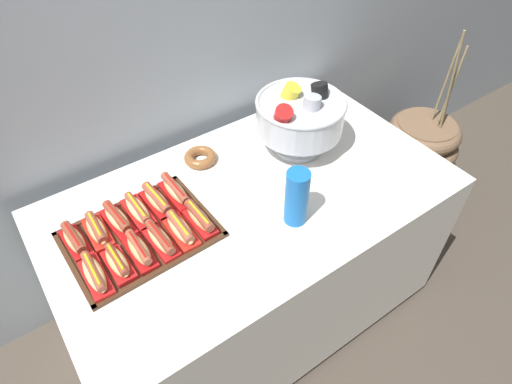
% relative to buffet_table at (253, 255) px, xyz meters
% --- Properties ---
extents(ground_plane, '(10.00, 10.00, 0.00)m').
position_rel_buffet_table_xyz_m(ground_plane, '(0.00, 0.00, -0.41)').
color(ground_plane, '#4C4238').
extents(back_wall, '(6.00, 0.10, 2.60)m').
position_rel_buffet_table_xyz_m(back_wall, '(0.00, 0.54, 0.89)').
color(back_wall, '#9EA8B2').
rests_on(back_wall, ground_plane).
extents(buffet_table, '(1.51, 0.85, 0.77)m').
position_rel_buffet_table_xyz_m(buffet_table, '(0.00, 0.00, 0.00)').
color(buffet_table, white).
rests_on(buffet_table, ground_plane).
extents(floor_vase, '(0.47, 0.47, 1.06)m').
position_rel_buffet_table_xyz_m(floor_vase, '(1.24, 0.12, -0.16)').
color(floor_vase, brown).
rests_on(floor_vase, ground_plane).
extents(serving_tray, '(0.49, 0.38, 0.01)m').
position_rel_buffet_table_xyz_m(serving_tray, '(-0.42, 0.06, 0.37)').
color(serving_tray, '#472B19').
rests_on(serving_tray, buffet_table).
extents(hot_dog_0, '(0.07, 0.18, 0.06)m').
position_rel_buffet_table_xyz_m(hot_dog_0, '(-0.61, -0.03, 0.40)').
color(hot_dog_0, red).
rests_on(hot_dog_0, serving_tray).
extents(hot_dog_1, '(0.07, 0.15, 0.06)m').
position_rel_buffet_table_xyz_m(hot_dog_1, '(-0.53, -0.03, 0.40)').
color(hot_dog_1, red).
rests_on(hot_dog_1, serving_tray).
extents(hot_dog_2, '(0.06, 0.16, 0.06)m').
position_rel_buffet_table_xyz_m(hot_dog_2, '(-0.46, -0.03, 0.40)').
color(hot_dog_2, '#B21414').
rests_on(hot_dog_2, serving_tray).
extents(hot_dog_3, '(0.07, 0.17, 0.06)m').
position_rel_buffet_table_xyz_m(hot_dog_3, '(-0.38, -0.02, 0.40)').
color(hot_dog_3, red).
rests_on(hot_dog_3, serving_tray).
extents(hot_dog_4, '(0.07, 0.17, 0.06)m').
position_rel_buffet_table_xyz_m(hot_dog_4, '(-0.31, -0.02, 0.40)').
color(hot_dog_4, red).
rests_on(hot_dog_4, serving_tray).
extents(hot_dog_5, '(0.06, 0.16, 0.06)m').
position_rel_buffet_table_xyz_m(hot_dog_5, '(-0.23, -0.02, 0.40)').
color(hot_dog_5, red).
rests_on(hot_dog_5, serving_tray).
extents(hot_dog_6, '(0.07, 0.16, 0.06)m').
position_rel_buffet_table_xyz_m(hot_dog_6, '(-0.61, 0.13, 0.40)').
color(hot_dog_6, '#B21414').
rests_on(hot_dog_6, serving_tray).
extents(hot_dog_7, '(0.07, 0.16, 0.06)m').
position_rel_buffet_table_xyz_m(hot_dog_7, '(-0.54, 0.14, 0.40)').
color(hot_dog_7, red).
rests_on(hot_dog_7, serving_tray).
extents(hot_dog_8, '(0.08, 0.17, 0.06)m').
position_rel_buffet_table_xyz_m(hot_dog_8, '(-0.46, 0.14, 0.40)').
color(hot_dog_8, '#B21414').
rests_on(hot_dog_8, serving_tray).
extents(hot_dog_9, '(0.07, 0.18, 0.06)m').
position_rel_buffet_table_xyz_m(hot_dog_9, '(-0.39, 0.14, 0.40)').
color(hot_dog_9, red).
rests_on(hot_dog_9, serving_tray).
extents(hot_dog_10, '(0.07, 0.18, 0.06)m').
position_rel_buffet_table_xyz_m(hot_dog_10, '(-0.31, 0.14, 0.40)').
color(hot_dog_10, '#B21414').
rests_on(hot_dog_10, serving_tray).
extents(hot_dog_11, '(0.06, 0.18, 0.06)m').
position_rel_buffet_table_xyz_m(hot_dog_11, '(-0.24, 0.15, 0.40)').
color(hot_dog_11, '#B21414').
rests_on(hot_dog_11, serving_tray).
extents(punch_bowl, '(0.35, 0.35, 0.28)m').
position_rel_buffet_table_xyz_m(punch_bowl, '(0.31, 0.12, 0.53)').
color(punch_bowl, silver).
rests_on(punch_bowl, buffet_table).
extents(cup_stack, '(0.08, 0.08, 0.22)m').
position_rel_buffet_table_xyz_m(cup_stack, '(0.05, -0.18, 0.48)').
color(cup_stack, blue).
rests_on(cup_stack, buffet_table).
extents(donut, '(0.13, 0.13, 0.04)m').
position_rel_buffet_table_xyz_m(donut, '(-0.06, 0.28, 0.39)').
color(donut, brown).
rests_on(donut, buffet_table).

